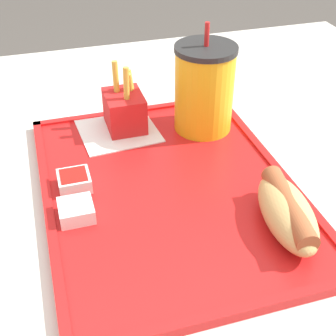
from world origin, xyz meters
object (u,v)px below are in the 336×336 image
at_px(soda_cup, 204,88).
at_px(sauce_cup_ketchup, 74,180).
at_px(hot_dog_far, 287,211).
at_px(fries_carton, 125,110).
at_px(sauce_cup_mayo, 76,210).

distance_m(soda_cup, sauce_cup_ketchup, 0.25).
relative_size(hot_dog_far, sauce_cup_ketchup, 3.44).
xyz_separation_m(fries_carton, sauce_cup_ketchup, (0.13, -0.10, -0.02)).
bearing_deg(hot_dog_far, sauce_cup_mayo, -110.61).
bearing_deg(sauce_cup_ketchup, sauce_cup_mayo, -4.99).
bearing_deg(sauce_cup_mayo, fries_carton, 151.61).
distance_m(sauce_cup_mayo, sauce_cup_ketchup, 0.06).
height_order(sauce_cup_mayo, sauce_cup_ketchup, same).
distance_m(soda_cup, fries_carton, 0.13).
distance_m(hot_dog_far, sauce_cup_ketchup, 0.28).
height_order(soda_cup, sauce_cup_ketchup, soda_cup).
xyz_separation_m(hot_dog_far, sauce_cup_ketchup, (-0.15, -0.23, -0.01)).
bearing_deg(sauce_cup_ketchup, hot_dog_far, 56.88).
relative_size(soda_cup, fries_carton, 1.57).
height_order(hot_dog_far, sauce_cup_mayo, hot_dog_far).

